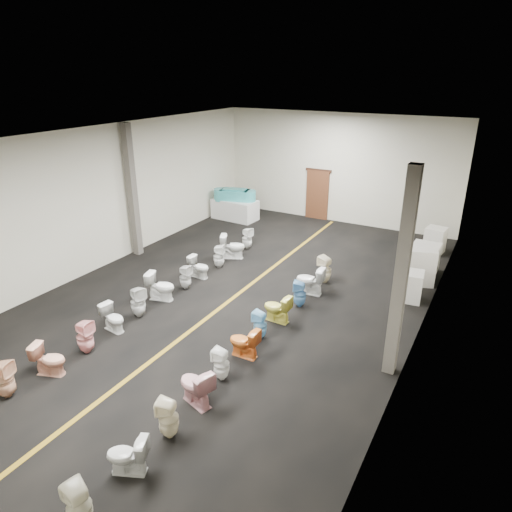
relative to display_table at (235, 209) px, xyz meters
The scene contains 38 objects.
floor 7.25m from the display_table, 57.75° to the right, with size 16.00×16.00×0.00m, color black.
ceiling 8.30m from the display_table, 57.75° to the right, with size 16.00×16.00×0.00m, color black.
wall_back 4.67m from the display_table, 25.93° to the left, with size 10.00×10.00×0.00m, color beige.
wall_left 6.49m from the display_table, 100.53° to the right, with size 16.00×16.00×0.00m, color beige.
wall_right 10.92m from the display_table, 34.63° to the right, with size 16.00×16.00×0.00m, color beige.
aisle_stripe 7.25m from the display_table, 57.75° to the right, with size 0.12×15.60×0.01m, color #8E6914.
back_door 3.62m from the display_table, 30.70° to the left, with size 1.00×0.10×2.10m, color #562D19.
door_frame 3.95m from the display_table, 30.84° to the left, with size 1.15×0.08×0.10m, color #331C11.
column_left 5.51m from the display_table, 99.83° to the right, with size 0.25×0.25×4.50m, color #59544C.
column_right 11.64m from the display_table, 41.51° to the right, with size 0.25×0.25×4.50m, color #59544C.
display_table is the anchor object (origin of this frame).
bathtub 0.64m from the display_table, behind, with size 1.82×0.95×0.55m.
appliance_crate_a 9.19m from the display_table, 25.98° to the right, with size 0.66×0.66×0.85m, color silver.
appliance_crate_b 8.69m from the display_table, 18.10° to the right, with size 0.82×0.82×1.13m, color silver.
appliance_crate_c 8.46m from the display_table, 12.51° to the right, with size 0.82×0.82×0.93m, color silver.
appliance_crate_d 8.26m from the display_table, ahead, with size 0.64×0.64×0.92m, color silver.
toilet_left_1 12.39m from the display_table, 79.98° to the right, with size 0.37×0.38×0.83m, color #E9AE87.
toilet_left_2 11.50m from the display_table, 78.50° to the right, with size 0.40×0.70×0.72m, color #F1A98B.
toilet_left_3 10.59m from the display_table, 77.29° to the right, with size 0.37×0.38×0.83m, color #FBAAA9.
toilet_left_4 9.57m from the display_table, 76.88° to the right, with size 0.38×0.68×0.69m, color white.
toilet_left_5 8.78m from the display_table, 75.23° to the right, with size 0.39×0.39×0.86m, color silver.
toilet_left_6 7.74m from the display_table, 74.10° to the right, with size 0.45×0.79×0.81m, color white.
toilet_left_7 6.95m from the display_table, 70.62° to the right, with size 0.34×0.35×0.75m, color silver.
toilet_left_8 6.10m from the display_table, 69.02° to the right, with size 0.39×0.68×0.69m, color white.
toilet_left_9 5.28m from the display_table, 64.19° to the right, with size 0.35×0.36×0.79m, color white.
toilet_left_10 4.45m from the display_table, 59.37° to the right, with size 0.47×0.82×0.84m, color white.
toilet_left_11 3.61m from the display_table, 51.43° to the right, with size 0.36×0.36×0.79m, color white.
toilet_right_0 14.61m from the display_table, 67.00° to the right, with size 0.35×0.36×0.79m, color beige.
toilet_right_1 13.61m from the display_table, 65.68° to the right, with size 0.39×0.68×0.69m, color silver.
toilet_right_2 12.79m from the display_table, 63.64° to the right, with size 0.35×0.36×0.79m, color beige.
toilet_right_3 11.91m from the display_table, 62.07° to the right, with size 0.45×0.79×0.81m, color #D4949A.
toilet_right_4 11.15m from the display_table, 59.87° to the right, with size 0.33×0.34×0.74m, color white.
toilet_right_5 10.33m from the display_table, 57.27° to the right, with size 0.41×0.71×0.73m, color orange.
toilet_right_6 9.60m from the display_table, 54.79° to the right, with size 0.33×0.33×0.72m, color #87CDF2.
toilet_right_7 8.87m from the display_table, 51.37° to the right, with size 0.42×0.73×0.75m, color #DFD652.
toilet_right_8 8.22m from the display_table, 45.94° to the right, with size 0.34×0.35×0.76m, color #639ED1.
toilet_right_9 7.58m from the display_table, 41.78° to the right, with size 0.47×0.82×0.83m, color white.
toilet_right_10 7.09m from the display_table, 35.65° to the right, with size 0.38×0.39×0.85m, color #F1E5C2.
Camera 1 is at (6.24, -10.10, 6.08)m, focal length 32.00 mm.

